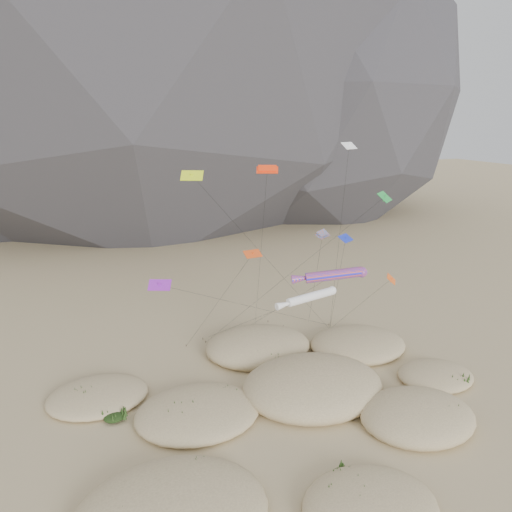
{
  "coord_description": "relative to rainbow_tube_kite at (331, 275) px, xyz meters",
  "views": [
    {
      "loc": [
        -22.83,
        -38.76,
        30.5
      ],
      "look_at": [
        -2.59,
        12.0,
        15.05
      ],
      "focal_mm": 35.0,
      "sensor_mm": 36.0,
      "label": 1
    }
  ],
  "objects": [
    {
      "name": "ground",
      "position": [
        -5.36,
        -8.62,
        -12.81
      ],
      "size": [
        500.0,
        500.0,
        0.0
      ],
      "primitive_type": "plane",
      "color": "#CCB789",
      "rests_on": "ground"
    },
    {
      "name": "dunes",
      "position": [
        -6.94,
        -3.92,
        -12.07
      ],
      "size": [
        48.23,
        40.08,
        4.39
      ],
      "color": "#CCB789",
      "rests_on": "ground"
    },
    {
      "name": "dune_grass",
      "position": [
        -7.01,
        -5.12,
        -11.96
      ],
      "size": [
        42.8,
        27.5,
        1.58
      ],
      "color": "black",
      "rests_on": "ground"
    },
    {
      "name": "kite_stakes",
      "position": [
        -3.3,
        14.47,
        -12.66
      ],
      "size": [
        21.84,
        5.95,
        0.3
      ],
      "color": "#3F2D1E",
      "rests_on": "ground"
    },
    {
      "name": "rainbow_tube_kite",
      "position": [
        0.0,
        0.0,
        0.0
      ],
      "size": [
        8.57,
        19.03,
        13.79
      ],
      "color": "#FF5B1A",
      "rests_on": "ground"
    },
    {
      "name": "white_tube_kite",
      "position": [
        -4.09,
        -2.24,
        -1.39
      ],
      "size": [
        9.82,
        18.99,
        12.18
      ],
      "color": "white",
      "rests_on": "ground"
    },
    {
      "name": "orange_parafoil",
      "position": [
        -6.54,
        3.59,
        11.64
      ],
      "size": [
        4.72,
        13.41,
        25.25
      ],
      "color": "#FA340D",
      "rests_on": "ground"
    },
    {
      "name": "multi_parafoil",
      "position": [
        0.03,
        2.41,
        4.14
      ],
      "size": [
        6.81,
        14.26,
        17.6
      ],
      "color": "#DE5017",
      "rests_on": "ground"
    },
    {
      "name": "delta_kites",
      "position": [
        -2.76,
        2.76,
        5.13
      ],
      "size": [
        30.69,
        16.8,
        27.23
      ],
      "color": "#D04313",
      "rests_on": "ground"
    }
  ]
}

